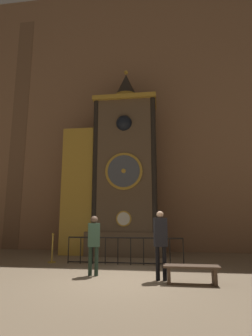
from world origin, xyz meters
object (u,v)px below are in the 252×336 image
Objects in this scene: stanchion_post at (52,253)px; visitor_bench at (191,271)px; clock_tower at (115,175)px; visitor_near at (94,239)px; visitor_far at (161,238)px.

visitor_bench is at bearing -27.61° from stanchion_post.
clock_tower reaches higher than visitor_near.
visitor_near is at bearing -88.23° from clock_tower.
visitor_near is at bearing 157.88° from visitor_far.
visitor_near is 1.20× the size of visitor_bench.
clock_tower reaches higher than stanchion_post.
visitor_near is 2.79m from visitor_bench.
visitor_bench is (0.74, -0.26, -0.75)m from visitor_far.
clock_tower is 8.40× the size of stanchion_post.
stanchion_post is (-3.94, 2.18, -0.73)m from visitor_far.
visitor_bench is at bearing -32.58° from visitor_far.
visitor_near reaches higher than stanchion_post.
clock_tower is 5.30× the size of visitor_near.
visitor_far is at bearing -65.55° from clock_tower.
stanchion_post reaches higher than visitor_bench.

